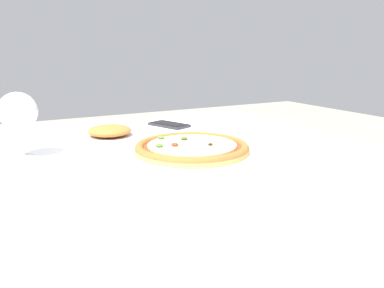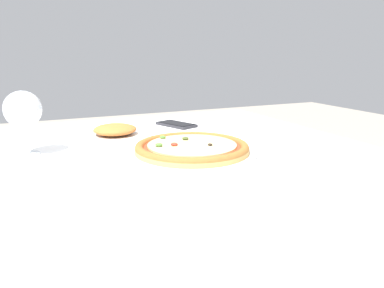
% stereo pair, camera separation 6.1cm
% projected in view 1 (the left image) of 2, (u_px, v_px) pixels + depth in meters
% --- Properties ---
extents(dining_table, '(1.26, 1.19, 0.75)m').
position_uv_depth(dining_table, '(145.00, 192.00, 0.92)').
color(dining_table, '#997047').
rests_on(dining_table, ground_plane).
extents(pizza_plate, '(0.33, 0.33, 0.04)m').
position_uv_depth(pizza_plate, '(192.00, 149.00, 0.95)').
color(pizza_plate, white).
rests_on(pizza_plate, dining_table).
extents(wine_glass_far_left, '(0.09, 0.09, 0.16)m').
position_uv_depth(wine_glass_far_left, '(18.00, 112.00, 0.90)').
color(wine_glass_far_left, silver).
rests_on(wine_glass_far_left, dining_table).
extents(cell_phone, '(0.12, 0.16, 0.01)m').
position_uv_depth(cell_phone, '(169.00, 125.00, 1.32)').
color(cell_phone, '#232328').
rests_on(cell_phone, dining_table).
extents(side_plate, '(0.22, 0.22, 0.04)m').
position_uv_depth(side_plate, '(110.00, 134.00, 1.12)').
color(side_plate, white).
rests_on(side_plate, dining_table).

